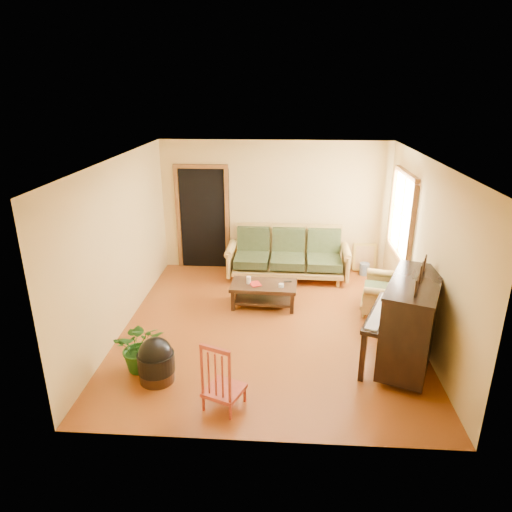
# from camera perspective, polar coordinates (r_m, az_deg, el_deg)

# --- Properties ---
(floor) EXTENTS (5.00, 5.00, 0.00)m
(floor) POSITION_cam_1_polar(r_m,az_deg,el_deg) (7.28, 1.61, -8.73)
(floor) COLOR #652C0D
(floor) RESTS_ON ground
(doorway) EXTENTS (1.08, 0.16, 2.05)m
(doorway) POSITION_cam_1_polar(r_m,az_deg,el_deg) (9.34, -6.68, 4.62)
(doorway) COLOR black
(doorway) RESTS_ON floor
(window) EXTENTS (0.12, 1.36, 1.46)m
(window) POSITION_cam_1_polar(r_m,az_deg,el_deg) (8.18, 17.82, 4.93)
(window) COLOR white
(window) RESTS_ON right_wall
(sofa) EXTENTS (2.34, 1.03, 1.00)m
(sofa) POSITION_cam_1_polar(r_m,az_deg,el_deg) (8.86, 4.01, 0.24)
(sofa) COLOR #A3803B
(sofa) RESTS_ON floor
(coffee_table) EXTENTS (1.14, 0.65, 0.40)m
(coffee_table) POSITION_cam_1_polar(r_m,az_deg,el_deg) (7.84, 0.96, -4.85)
(coffee_table) COLOR black
(coffee_table) RESTS_ON floor
(armchair) EXTENTS (1.01, 1.04, 0.87)m
(armchair) POSITION_cam_1_polar(r_m,az_deg,el_deg) (7.83, 15.87, -3.81)
(armchair) COLOR #A3803B
(armchair) RESTS_ON floor
(piano) EXTENTS (1.29, 1.62, 1.24)m
(piano) POSITION_cam_1_polar(r_m,az_deg,el_deg) (6.37, 18.73, -8.10)
(piano) COLOR black
(piano) RESTS_ON floor
(footstool) EXTENTS (0.53, 0.53, 0.45)m
(footstool) POSITION_cam_1_polar(r_m,az_deg,el_deg) (6.09, -12.34, -13.16)
(footstool) COLOR black
(footstool) RESTS_ON floor
(red_chair) EXTENTS (0.55, 0.58, 0.89)m
(red_chair) POSITION_cam_1_polar(r_m,az_deg,el_deg) (5.43, -4.06, -14.48)
(red_chair) COLOR maroon
(red_chair) RESTS_ON floor
(leaning_frame) EXTENTS (0.46, 0.12, 0.61)m
(leaning_frame) POSITION_cam_1_polar(r_m,az_deg,el_deg) (9.50, 13.41, -0.14)
(leaning_frame) COLOR gold
(leaning_frame) RESTS_ON floor
(ceramic_crock) EXTENTS (0.25, 0.25, 0.24)m
(ceramic_crock) POSITION_cam_1_polar(r_m,az_deg,el_deg) (9.38, 13.40, -1.59)
(ceramic_crock) COLOR #2F518D
(ceramic_crock) RESTS_ON floor
(potted_plant) EXTENTS (0.75, 0.69, 0.71)m
(potted_plant) POSITION_cam_1_polar(r_m,az_deg,el_deg) (6.28, -14.23, -10.82)
(potted_plant) COLOR #205418
(potted_plant) RESTS_ON floor
(book) EXTENTS (0.24, 0.27, 0.02)m
(book) POSITION_cam_1_polar(r_m,az_deg,el_deg) (7.69, -0.68, -3.61)
(book) COLOR #A71D16
(book) RESTS_ON coffee_table
(candle) EXTENTS (0.09, 0.09, 0.13)m
(candle) POSITION_cam_1_polar(r_m,az_deg,el_deg) (7.74, -0.92, -3.02)
(candle) COLOR white
(candle) RESTS_ON coffee_table
(glass_jar) EXTENTS (0.10, 0.10, 0.06)m
(glass_jar) POSITION_cam_1_polar(r_m,az_deg,el_deg) (7.63, 3.17, -3.69)
(glass_jar) COLOR white
(glass_jar) RESTS_ON coffee_table
(remote) EXTENTS (0.14, 0.06, 0.01)m
(remote) POSITION_cam_1_polar(r_m,az_deg,el_deg) (7.84, 3.98, -3.21)
(remote) COLOR black
(remote) RESTS_ON coffee_table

